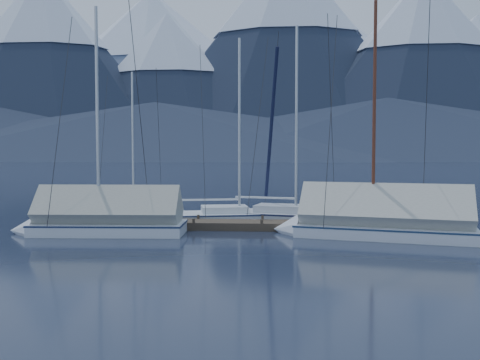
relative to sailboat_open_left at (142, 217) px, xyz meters
name	(u,v)px	position (x,y,z in m)	size (l,w,h in m)	color
ground	(237,236)	(5.22, -4.83, -0.15)	(1000.00, 1000.00, 0.00)	black
mountain_range	(277,81)	(9.34, 365.62, 58.51)	(877.00, 584.00, 150.50)	#475675
dock	(240,226)	(5.22, -2.83, -0.04)	(18.00, 1.50, 0.54)	#382D23
mooring_posts	(229,221)	(4.72, -2.83, 0.20)	(15.12, 1.52, 0.35)	#382D23
sailboat_open_left	(142,217)	(0.00, 0.00, 0.00)	(6.43, 2.80, 8.27)	silver
sailboat_open_mid	(250,218)	(5.55, -0.41, 0.03)	(7.77, 3.71, 9.92)	silver
sailboat_open_right	(307,219)	(8.36, -0.76, 0.04)	(8.24, 4.09, 10.49)	silver
sailboat_covered_near	(368,224)	(10.59, -4.66, 0.38)	(8.46, 4.36, 10.53)	white
sailboat_covered_far	(96,222)	(-0.75, -4.75, 0.36)	(7.48, 3.15, 10.39)	white
person	(340,202)	(9.70, -2.76, 1.07)	(0.64, 0.42, 1.76)	black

